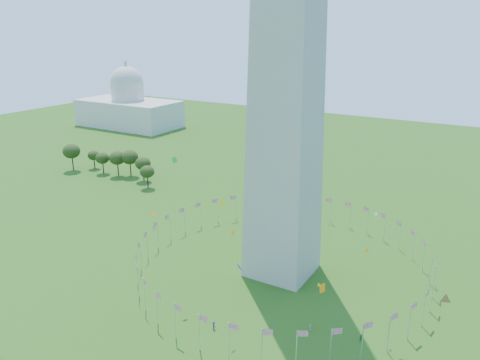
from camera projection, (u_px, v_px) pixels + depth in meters
name	position (u px, v px, depth m)	size (l,w,h in m)	color
flag_ring	(282.00, 256.00, 131.65)	(80.24, 80.24, 9.00)	silver
capitol_building	(128.00, 93.00, 319.27)	(70.00, 35.00, 46.00)	beige
kites_aloft	(301.00, 264.00, 97.34)	(123.76, 73.59, 31.69)	blue
tree_line_west	(112.00, 164.00, 216.25)	(55.62, 15.81, 12.79)	#304818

